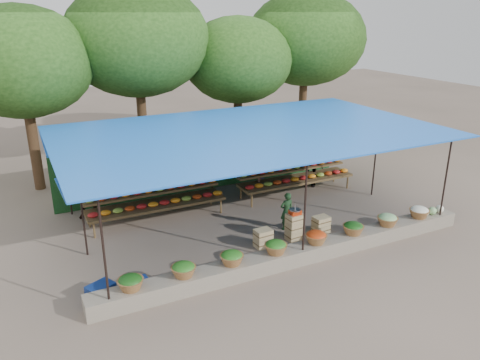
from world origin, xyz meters
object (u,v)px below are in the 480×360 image
vendor_seated (287,211)px  blue_crate_back (101,291)px  weighing_scale (295,211)px  crate_counter (294,229)px  blue_crate_front (137,287)px

vendor_seated → blue_crate_back: bearing=13.6°
weighing_scale → blue_crate_back: bearing=-174.5°
crate_counter → blue_crate_back: size_ratio=4.17×
weighing_scale → blue_crate_back: weighing_scale is taller
blue_crate_front → blue_crate_back: blue_crate_back is taller
vendor_seated → blue_crate_front: size_ratio=2.10×
crate_counter → blue_crate_back: crate_counter is taller
blue_crate_front → blue_crate_back: size_ratio=0.95×
weighing_scale → vendor_seated: vendor_seated is taller
weighing_scale → blue_crate_back: 5.47m
crate_counter → blue_crate_back: 5.41m
weighing_scale → blue_crate_back: (-5.40, -0.52, -0.68)m
vendor_seated → blue_crate_back: size_ratio=2.00×
weighing_scale → blue_crate_front: size_ratio=0.62×
crate_counter → weighing_scale: (0.02, -0.00, 0.54)m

